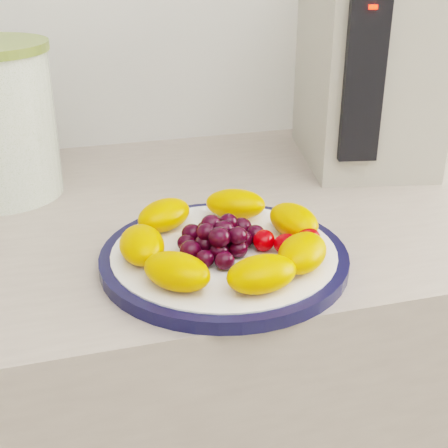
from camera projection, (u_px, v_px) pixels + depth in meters
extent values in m
cube|color=#A8988A|center=(262.00, 435.00, 1.08)|extent=(3.50, 0.60, 0.90)
cube|color=brown|center=(262.00, 448.00, 1.10)|extent=(3.48, 0.58, 0.84)
cylinder|color=black|center=(224.00, 258.00, 0.71)|extent=(0.28, 0.28, 0.01)
cylinder|color=white|center=(224.00, 257.00, 0.71)|extent=(0.25, 0.25, 0.02)
cube|color=#AAA495|center=(369.00, 61.00, 0.97)|extent=(0.23, 0.29, 0.32)
cube|color=black|center=(364.00, 77.00, 0.85)|extent=(0.06, 0.03, 0.24)
cube|color=#FF0C05|center=(373.00, 7.00, 0.80)|extent=(0.01, 0.01, 0.01)
ellipsoid|color=orange|center=(294.00, 221.00, 0.73)|extent=(0.06, 0.08, 0.04)
ellipsoid|color=orange|center=(236.00, 204.00, 0.78)|extent=(0.09, 0.08, 0.04)
ellipsoid|color=orange|center=(164.00, 215.00, 0.75)|extent=(0.09, 0.08, 0.04)
ellipsoid|color=orange|center=(142.00, 245.00, 0.68)|extent=(0.05, 0.08, 0.04)
ellipsoid|color=orange|center=(177.00, 271.00, 0.62)|extent=(0.09, 0.09, 0.04)
ellipsoid|color=orange|center=(262.00, 274.00, 0.62)|extent=(0.08, 0.06, 0.04)
ellipsoid|color=orange|center=(302.00, 253.00, 0.66)|extent=(0.09, 0.09, 0.04)
ellipsoid|color=black|center=(224.00, 242.00, 0.70)|extent=(0.02, 0.02, 0.02)
ellipsoid|color=black|center=(242.00, 240.00, 0.70)|extent=(0.02, 0.02, 0.02)
ellipsoid|color=black|center=(229.00, 234.00, 0.72)|extent=(0.02, 0.02, 0.02)
ellipsoid|color=black|center=(210.00, 236.00, 0.71)|extent=(0.02, 0.02, 0.02)
ellipsoid|color=black|center=(205.00, 244.00, 0.69)|extent=(0.02, 0.02, 0.02)
ellipsoid|color=black|center=(219.00, 251.00, 0.68)|extent=(0.02, 0.02, 0.02)
ellipsoid|color=black|center=(238.00, 249.00, 0.69)|extent=(0.02, 0.02, 0.02)
ellipsoid|color=black|center=(255.00, 234.00, 0.72)|extent=(0.02, 0.02, 0.02)
ellipsoid|color=black|center=(242.00, 227.00, 0.73)|extent=(0.02, 0.02, 0.02)
ellipsoid|color=black|center=(223.00, 226.00, 0.74)|extent=(0.02, 0.02, 0.02)
ellipsoid|color=black|center=(206.00, 229.00, 0.73)|extent=(0.02, 0.02, 0.02)
ellipsoid|color=black|center=(192.00, 233.00, 0.72)|extent=(0.02, 0.02, 0.02)
ellipsoid|color=black|center=(186.00, 243.00, 0.70)|extent=(0.02, 0.02, 0.02)
ellipsoid|color=black|center=(191.00, 250.00, 0.68)|extent=(0.02, 0.02, 0.02)
ellipsoid|color=black|center=(205.00, 259.00, 0.67)|extent=(0.02, 0.02, 0.02)
ellipsoid|color=black|center=(225.00, 261.00, 0.66)|extent=(0.02, 0.02, 0.02)
ellipsoid|color=black|center=(224.00, 230.00, 0.69)|extent=(0.02, 0.02, 0.02)
ellipsoid|color=black|center=(228.00, 222.00, 0.71)|extent=(0.02, 0.02, 0.02)
ellipsoid|color=black|center=(211.00, 224.00, 0.71)|extent=(0.02, 0.02, 0.02)
ellipsoid|color=black|center=(206.00, 232.00, 0.69)|extent=(0.02, 0.02, 0.02)
ellipsoid|color=black|center=(219.00, 237.00, 0.67)|extent=(0.03, 0.03, 0.02)
ellipsoid|color=black|center=(238.00, 236.00, 0.68)|extent=(0.02, 0.02, 0.02)
ellipsoid|color=#E00003|center=(287.00, 244.00, 0.69)|extent=(0.03, 0.03, 0.02)
ellipsoid|color=#E00003|center=(308.00, 238.00, 0.71)|extent=(0.04, 0.03, 0.02)
ellipsoid|color=#E00003|center=(306.00, 252.00, 0.67)|extent=(0.04, 0.04, 0.02)
ellipsoid|color=#E00003|center=(264.00, 240.00, 0.70)|extent=(0.04, 0.04, 0.02)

